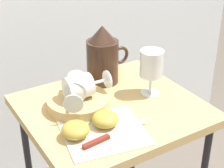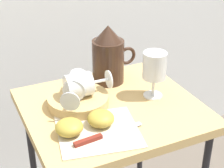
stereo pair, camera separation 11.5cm
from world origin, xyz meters
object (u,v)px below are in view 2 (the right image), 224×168
at_px(apple_half_left, 69,127).
at_px(wine_glass_upright, 155,68).
at_px(basket_tray, 78,101).
at_px(table, 112,125).
at_px(wine_glass_tipped_near, 80,85).
at_px(knife, 99,137).
at_px(wine_glass_tipped_far, 76,85).
at_px(pitcher, 108,59).
at_px(apple_half_right, 101,118).

bearing_deg(apple_half_left, wine_glass_upright, 15.39).
bearing_deg(basket_tray, table, -27.20).
bearing_deg(wine_glass_upright, wine_glass_tipped_near, 168.52).
height_order(apple_half_left, knife, apple_half_left).
relative_size(table, wine_glass_tipped_far, 4.44).
relative_size(pitcher, wine_glass_upright, 1.33).
distance_m(pitcher, apple_half_left, 0.35).
relative_size(basket_tray, apple_half_left, 2.47).
bearing_deg(wine_glass_tipped_near, basket_tray, 165.13).
relative_size(wine_glass_upright, wine_glass_tipped_near, 1.06).
xyz_separation_m(pitcher, wine_glass_tipped_near, (-0.15, -0.12, -0.01)).
bearing_deg(apple_half_right, basket_tray, 98.09).
xyz_separation_m(table, basket_tray, (-0.10, 0.05, 0.09)).
bearing_deg(table, wine_glass_tipped_near, 151.83).
relative_size(basket_tray, apple_half_right, 2.47).
relative_size(table, wine_glass_tipped_near, 4.92).
xyz_separation_m(basket_tray, knife, (-0.01, -0.20, -0.01)).
bearing_deg(apple_half_left, knife, -39.98).
xyz_separation_m(table, wine_glass_upright, (0.15, -0.00, 0.18)).
bearing_deg(wine_glass_tipped_near, wine_glass_tipped_far, 136.04).
bearing_deg(table, wine_glass_upright, -0.46).
bearing_deg(knife, apple_half_left, 140.02).
relative_size(basket_tray, wine_glass_tipped_near, 1.32).
bearing_deg(wine_glass_tipped_near, apple_half_right, -84.99).
distance_m(table, knife, 0.20).
bearing_deg(basket_tray, wine_glass_upright, -11.58).
xyz_separation_m(pitcher, apple_half_right, (-0.14, -0.25, -0.06)).
height_order(wine_glass_tipped_far, apple_half_left, wine_glass_tipped_far).
xyz_separation_m(wine_glass_tipped_near, wine_glass_tipped_far, (-0.01, 0.01, -0.00)).
bearing_deg(table, apple_half_right, -131.20).
height_order(apple_half_left, apple_half_right, same).
bearing_deg(knife, wine_glass_tipped_near, 84.06).
bearing_deg(wine_glass_tipped_near, wine_glass_upright, -11.48).
height_order(table, wine_glass_tipped_far, wine_glass_tipped_far).
bearing_deg(wine_glass_tipped_near, pitcher, 37.40).
xyz_separation_m(wine_glass_tipped_far, apple_half_right, (0.02, -0.15, -0.04)).
distance_m(basket_tray, wine_glass_upright, 0.27).
relative_size(basket_tray, knife, 0.90).
height_order(table, knife, knife).
relative_size(wine_glass_tipped_far, apple_half_left, 2.07).
bearing_deg(knife, basket_tray, 86.35).
relative_size(pitcher, wine_glass_tipped_far, 1.28).
xyz_separation_m(apple_half_left, apple_half_right, (0.10, 0.00, 0.00)).
relative_size(wine_glass_tipped_far, apple_half_right, 2.07).
distance_m(wine_glass_tipped_near, wine_glass_tipped_far, 0.01).
height_order(table, basket_tray, basket_tray).
height_order(wine_glass_upright, apple_half_left, wine_glass_upright).
xyz_separation_m(basket_tray, wine_glass_tipped_near, (0.01, -0.00, 0.06)).
relative_size(table, basket_tray, 3.72).
bearing_deg(knife, apple_half_right, 61.39).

